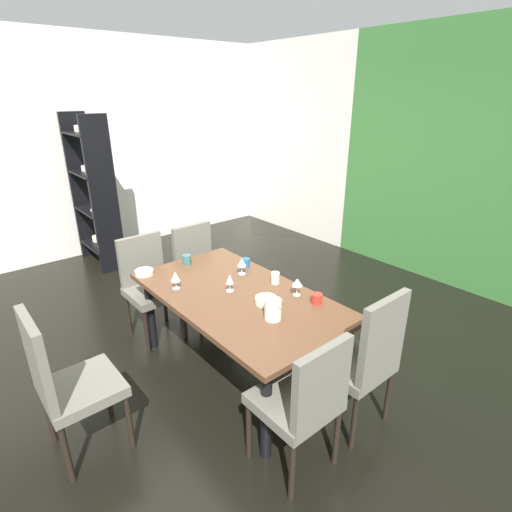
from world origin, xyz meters
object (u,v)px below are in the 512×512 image
Objects in this scene: display_shelf at (93,191)px; wine_glass_west at (175,277)px; chair_head_near at (65,381)px; serving_bowl_near_shelf at (266,300)px; cup_front at (317,298)px; dining_table at (237,303)px; chair_right_near at (304,399)px; wine_glass_left at (242,263)px; cup_north at (187,259)px; chair_left_near at (149,282)px; wine_glass_center at (230,280)px; cup_south at (246,262)px; wine_glass_rear at (297,283)px; serving_bowl_right at (144,272)px; cup_near_window at (275,278)px; chair_left_far at (200,267)px; chair_right_far at (364,357)px; pitcher_east at (273,309)px.

wine_glass_west is at bearing -6.68° from display_shelf.
chair_head_near reaches higher than serving_bowl_near_shelf.
chair_head_near reaches higher than cup_front.
display_shelf is at bearing -179.89° from dining_table.
chair_right_near is 1.38m from wine_glass_left.
cup_north is at bearing 0.24° from display_shelf.
chair_left_near is 6.60× the size of wine_glass_west.
cup_front is at bearing 37.97° from wine_glass_west.
wine_glass_center is 1.90× the size of cup_south.
cup_north reaches higher than serving_bowl_near_shelf.
wine_glass_rear is at bearing 43.36° from wine_glass_west.
chair_left_near is 1.30m from serving_bowl_near_shelf.
cup_south is at bearing 130.27° from wine_glass_left.
serving_bowl_near_shelf is at bearing 23.79° from serving_bowl_right.
serving_bowl_near_shelf is 1.00m from cup_north.
wine_glass_rear is 1.32m from serving_bowl_right.
chair_right_near reaches higher than dining_table.
dining_table is 18.37× the size of cup_near_window.
serving_bowl_right is at bearing -153.69° from dining_table.
cup_near_window is at bearing -4.22° from cup_south.
cup_front is at bearing 37.77° from chair_right_near.
chair_left_far is (-0.98, 0.28, -0.11)m from dining_table.
serving_bowl_right is at bearing 110.54° from chair_right_far.
chair_left_far is 11.69× the size of cup_front.
chair_right_far is 0.54× the size of display_shelf.
cup_north is at bearing -176.24° from serving_bowl_near_shelf.
chair_head_near is 1.85m from chair_right_far.
chair_left_near is at bearing -154.67° from wine_glass_rear.
chair_right_far is (1.97, 0.55, 0.03)m from chair_left_near.
cup_south is at bearing 89.11° from wine_glass_west.
cup_near_window reaches higher than cup_north.
chair_head_near is 6.40× the size of serving_bowl_near_shelf.
cup_south reaches higher than serving_bowl_right.
cup_north is at bearing 178.06° from pitcher_east.
chair_right_near is at bearing -9.19° from cup_north.
chair_right_near reaches higher than cup_near_window.
wine_glass_rear is at bearing 47.73° from chair_right_near.
cup_front reaches higher than serving_bowl_near_shelf.
wine_glass_west is 0.99× the size of pitcher_east.
chair_left_near is 10.06× the size of cup_near_window.
chair_head_near reaches higher than chair_left_far.
chair_left_far is at bearing 164.28° from dining_table.
serving_bowl_near_shelf is at bearing -128.63° from cup_front.
chair_right_near reaches higher than cup_south.
pitcher_east reaches higher than serving_bowl_near_shelf.
cup_south is (-0.62, 0.31, 0.01)m from serving_bowl_near_shelf.
wine_glass_rear is 0.68m from cup_south.
wine_glass_left reaches higher than cup_near_window.
chair_left_far is 6.43× the size of pitcher_east.
cup_south reaches higher than dining_table.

